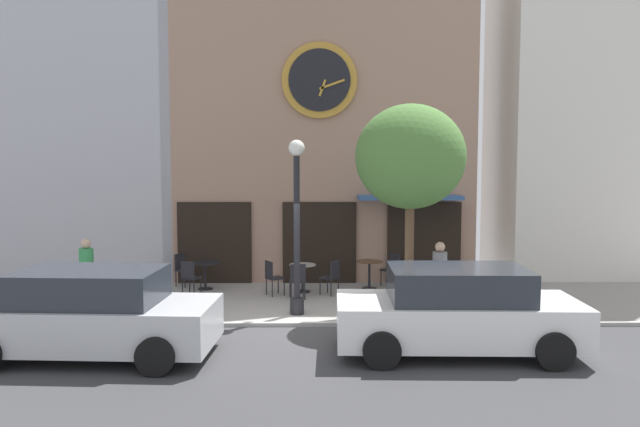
{
  "coord_description": "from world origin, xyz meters",
  "views": [
    {
      "loc": [
        0.4,
        -12.62,
        3.41
      ],
      "look_at": [
        0.5,
        2.36,
        2.17
      ],
      "focal_mm": 34.61,
      "sensor_mm": 36.0,
      "label": 1
    }
  ],
  "objects_px": {
    "cafe_table_center_right": "(303,272)",
    "parked_car_silver": "(91,314)",
    "pedestrian_green": "(87,274)",
    "street_tree": "(410,157)",
    "cafe_chair_facing_street": "(392,267)",
    "pedestrian_grey": "(440,278)",
    "cafe_chair_near_lamp": "(272,275)",
    "street_lamp": "(297,226)",
    "cafe_chair_under_awning": "(332,275)",
    "cafe_chair_near_tree": "(182,267)",
    "cafe_chair_mid_row": "(190,275)",
    "cafe_chair_outer": "(417,285)",
    "cafe_table_near_curb": "(422,278)",
    "cafe_table_leftmost": "(369,269)",
    "cafe_table_center": "(205,270)",
    "cafe_chair_curbside": "(298,278)",
    "cafe_chair_corner": "(393,275)",
    "parked_car_white": "(457,311)"
  },
  "relations": [
    {
      "from": "cafe_chair_curbside",
      "to": "parked_car_white",
      "type": "height_order",
      "value": "parked_car_white"
    },
    {
      "from": "street_tree",
      "to": "cafe_chair_facing_street",
      "type": "height_order",
      "value": "street_tree"
    },
    {
      "from": "cafe_chair_under_awning",
      "to": "cafe_chair_near_tree",
      "type": "bearing_deg",
      "value": 163.72
    },
    {
      "from": "cafe_chair_corner",
      "to": "pedestrian_green",
      "type": "distance_m",
      "value": 7.45
    },
    {
      "from": "cafe_table_near_curb",
      "to": "cafe_chair_corner",
      "type": "xyz_separation_m",
      "value": [
        -0.65,
        0.43,
        0.01
      ]
    },
    {
      "from": "cafe_table_center",
      "to": "cafe_chair_near_lamp",
      "type": "distance_m",
      "value": 2.03
    },
    {
      "from": "street_tree",
      "to": "cafe_chair_corner",
      "type": "bearing_deg",
      "value": 92.06
    },
    {
      "from": "cafe_table_center",
      "to": "cafe_table_center_right",
      "type": "distance_m",
      "value": 2.66
    },
    {
      "from": "street_tree",
      "to": "cafe_table_center_right",
      "type": "height_order",
      "value": "street_tree"
    },
    {
      "from": "cafe_table_center",
      "to": "cafe_chair_mid_row",
      "type": "height_order",
      "value": "cafe_chair_mid_row"
    },
    {
      "from": "cafe_table_leftmost",
      "to": "cafe_table_near_curb",
      "type": "relative_size",
      "value": 1.02
    },
    {
      "from": "cafe_table_leftmost",
      "to": "cafe_chair_near_lamp",
      "type": "bearing_deg",
      "value": -162.11
    },
    {
      "from": "cafe_chair_facing_street",
      "to": "cafe_chair_mid_row",
      "type": "bearing_deg",
      "value": -167.01
    },
    {
      "from": "street_lamp",
      "to": "parked_car_silver",
      "type": "height_order",
      "value": "street_lamp"
    },
    {
      "from": "cafe_chair_outer",
      "to": "cafe_chair_near_lamp",
      "type": "xyz_separation_m",
      "value": [
        -3.52,
        1.25,
        0.0
      ]
    },
    {
      "from": "cafe_chair_curbside",
      "to": "cafe_chair_facing_street",
      "type": "relative_size",
      "value": 1.0
    },
    {
      "from": "cafe_table_near_curb",
      "to": "parked_car_white",
      "type": "relative_size",
      "value": 0.17
    },
    {
      "from": "cafe_table_near_curb",
      "to": "cafe_chair_mid_row",
      "type": "relative_size",
      "value": 0.83
    },
    {
      "from": "cafe_table_center",
      "to": "cafe_chair_mid_row",
      "type": "distance_m",
      "value": 0.82
    },
    {
      "from": "cafe_table_center",
      "to": "pedestrian_grey",
      "type": "relative_size",
      "value": 0.46
    },
    {
      "from": "cafe_table_center_right",
      "to": "pedestrian_grey",
      "type": "bearing_deg",
      "value": -40.11
    },
    {
      "from": "pedestrian_green",
      "to": "cafe_chair_curbside",
      "type": "bearing_deg",
      "value": 13.39
    },
    {
      "from": "street_lamp",
      "to": "cafe_chair_near_lamp",
      "type": "xyz_separation_m",
      "value": [
        -0.69,
        1.93,
        -1.46
      ]
    },
    {
      "from": "street_lamp",
      "to": "pedestrian_green",
      "type": "relative_size",
      "value": 2.34
    },
    {
      "from": "cafe_table_center_right",
      "to": "parked_car_silver",
      "type": "distance_m",
      "value": 6.49
    },
    {
      "from": "cafe_table_center",
      "to": "parked_car_silver",
      "type": "distance_m",
      "value": 5.86
    },
    {
      "from": "cafe_chair_outer",
      "to": "cafe_table_near_curb",
      "type": "bearing_deg",
      "value": 73.59
    },
    {
      "from": "cafe_table_near_curb",
      "to": "cafe_chair_facing_street",
      "type": "relative_size",
      "value": 0.83
    },
    {
      "from": "cafe_chair_curbside",
      "to": "pedestrian_grey",
      "type": "bearing_deg",
      "value": -28.59
    },
    {
      "from": "cafe_chair_near_lamp",
      "to": "parked_car_white",
      "type": "height_order",
      "value": "parked_car_white"
    },
    {
      "from": "cafe_chair_curbside",
      "to": "pedestrian_green",
      "type": "distance_m",
      "value": 4.96
    },
    {
      "from": "cafe_table_center_right",
      "to": "cafe_table_center",
      "type": "bearing_deg",
      "value": 171.84
    },
    {
      "from": "street_tree",
      "to": "cafe_chair_outer",
      "type": "relative_size",
      "value": 5.21
    },
    {
      "from": "cafe_chair_near_lamp",
      "to": "street_tree",
      "type": "bearing_deg",
      "value": -33.31
    },
    {
      "from": "cafe_table_center_right",
      "to": "cafe_chair_corner",
      "type": "height_order",
      "value": "cafe_chair_corner"
    },
    {
      "from": "cafe_chair_mid_row",
      "to": "cafe_table_leftmost",
      "type": "bearing_deg",
      "value": 9.79
    },
    {
      "from": "pedestrian_green",
      "to": "parked_car_silver",
      "type": "bearing_deg",
      "value": -68.54
    },
    {
      "from": "cafe_table_leftmost",
      "to": "cafe_chair_facing_street",
      "type": "xyz_separation_m",
      "value": [
        0.67,
        0.43,
        -0.01
      ]
    },
    {
      "from": "parked_car_silver",
      "to": "pedestrian_green",
      "type": "bearing_deg",
      "value": 111.46
    },
    {
      "from": "street_lamp",
      "to": "cafe_chair_corner",
      "type": "distance_m",
      "value": 3.44
    },
    {
      "from": "cafe_chair_near_tree",
      "to": "cafe_chair_corner",
      "type": "relative_size",
      "value": 1.0
    },
    {
      "from": "cafe_chair_near_tree",
      "to": "cafe_chair_facing_street",
      "type": "distance_m",
      "value": 5.8
    },
    {
      "from": "cafe_table_center",
      "to": "cafe_chair_near_tree",
      "type": "relative_size",
      "value": 0.85
    },
    {
      "from": "cafe_table_near_curb",
      "to": "cafe_chair_outer",
      "type": "height_order",
      "value": "cafe_chair_outer"
    },
    {
      "from": "cafe_table_center_right",
      "to": "pedestrian_grey",
      "type": "xyz_separation_m",
      "value": [
        3.09,
        -2.6,
        0.34
      ]
    },
    {
      "from": "cafe_table_leftmost",
      "to": "cafe_chair_near_tree",
      "type": "relative_size",
      "value": 0.85
    },
    {
      "from": "cafe_chair_mid_row",
      "to": "cafe_chair_near_lamp",
      "type": "xyz_separation_m",
      "value": [
        2.12,
        -0.02,
        0.0
      ]
    },
    {
      "from": "cafe_chair_near_lamp",
      "to": "parked_car_silver",
      "type": "xyz_separation_m",
      "value": [
        -2.82,
        -4.98,
        0.23
      ]
    },
    {
      "from": "street_tree",
      "to": "cafe_chair_under_awning",
      "type": "distance_m",
      "value": 4.04
    },
    {
      "from": "cafe_table_leftmost",
      "to": "cafe_chair_under_awning",
      "type": "distance_m",
      "value": 1.29
    }
  ]
}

